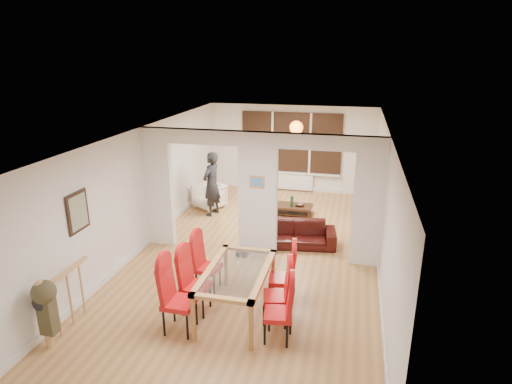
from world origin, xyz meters
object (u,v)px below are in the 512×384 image
(bottle, at_px, (292,201))
(dining_chair_rb, at_px, (277,293))
(dining_chair_lc, at_px, (208,264))
(sofa, at_px, (294,234))
(person, at_px, (212,184))
(coffee_table, at_px, (291,209))
(dining_chair_lb, at_px, (196,283))
(dining_chair_la, at_px, (179,298))
(dining_table, at_px, (237,292))
(television, at_px, (356,201))
(dining_chair_rc, at_px, (282,275))
(dining_chair_ra, at_px, (278,310))
(armchair, at_px, (209,196))
(bowl, at_px, (299,205))

(bottle, bearing_deg, dining_chair_rb, -84.29)
(dining_chair_lc, bearing_deg, sofa, 68.20)
(person, height_order, coffee_table, person)
(dining_chair_lb, relative_size, dining_chair_lc, 1.04)
(dining_chair_la, bearing_deg, dining_table, 41.00)
(dining_table, xyz_separation_m, dining_chair_la, (-0.73, -0.61, 0.17))
(dining_table, xyz_separation_m, dining_chair_lc, (-0.70, 0.61, 0.11))
(sofa, height_order, person, person)
(person, height_order, bottle, person)
(television, bearing_deg, dining_chair_rc, 173.85)
(dining_chair_ra, distance_m, bottle, 5.10)
(armchair, bearing_deg, bowl, 29.85)
(dining_chair_lc, relative_size, bowl, 4.31)
(dining_chair_ra, bearing_deg, bottle, 88.24)
(dining_chair_ra, bearing_deg, person, 110.96)
(dining_chair_ra, bearing_deg, dining_chair_rb, 94.95)
(person, xyz_separation_m, bottle, (2.05, 0.37, -0.43))
(coffee_table, distance_m, bottle, 0.31)
(dining_chair_lb, height_order, dining_chair_rc, dining_chair_lb)
(dining_chair_ra, xyz_separation_m, dining_chair_rb, (-0.10, 0.44, 0.01))
(dining_chair_la, xyz_separation_m, dining_chair_lc, (0.02, 1.22, -0.06))
(dining_chair_lb, bearing_deg, dining_chair_rb, 8.51)
(dining_chair_ra, bearing_deg, dining_chair_lb, 155.63)
(sofa, height_order, bottle, bottle)
(dining_chair_lc, height_order, dining_chair_ra, dining_chair_lc)
(dining_chair_rb, height_order, coffee_table, dining_chair_rb)
(dining_chair_la, distance_m, bottle, 5.27)
(dining_chair_lb, relative_size, dining_chair_ra, 1.04)
(coffee_table, bearing_deg, dining_chair_lc, -101.89)
(dining_chair_ra, bearing_deg, armchair, 110.82)
(coffee_table, distance_m, bowl, 0.28)
(dining_chair_ra, height_order, bowl, dining_chair_ra)
(coffee_table, xyz_separation_m, bowl, (0.23, -0.03, 0.16))
(bottle, bearing_deg, dining_chair_ra, -83.64)
(sofa, distance_m, coffee_table, 1.90)
(coffee_table, xyz_separation_m, bottle, (0.04, -0.12, 0.28))
(dining_chair_la, bearing_deg, dining_chair_rc, 40.23)
(sofa, height_order, bowl, sofa)
(dining_chair_la, bearing_deg, dining_chair_lb, 84.55)
(person, xyz_separation_m, bowl, (2.24, 0.46, -0.55))
(dining_chair_lb, height_order, armchair, dining_chair_lb)
(dining_chair_lc, height_order, person, person)
(armchair, xyz_separation_m, television, (3.92, 0.68, -0.08))
(armchair, bearing_deg, dining_chair_la, -45.39)
(dining_chair_ra, xyz_separation_m, bottle, (-0.56, 5.07, -0.10))
(dining_chair_lc, bearing_deg, television, 68.89)
(dining_chair_lc, distance_m, dining_chair_rc, 1.35)
(sofa, bearing_deg, dining_chair_rc, -94.26)
(dining_table, xyz_separation_m, television, (1.82, 5.36, -0.15))
(person, relative_size, coffee_table, 1.51)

